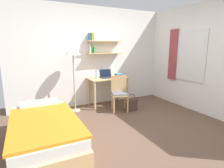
{
  "coord_description": "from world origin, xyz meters",
  "views": [
    {
      "loc": [
        -1.74,
        -2.61,
        1.58
      ],
      "look_at": [
        -0.2,
        0.51,
        0.85
      ],
      "focal_mm": 28.95,
      "sensor_mm": 36.0,
      "label": 1
    }
  ],
  "objects_px": {
    "desk_chair": "(119,92)",
    "water_bottle": "(97,74)",
    "standing_lamp": "(73,54)",
    "desk": "(108,83)",
    "book_stack": "(119,75)",
    "handbag": "(131,105)",
    "bed": "(45,132)",
    "laptop": "(106,76)"
  },
  "relations": [
    {
      "from": "desk_chair",
      "to": "water_bottle",
      "type": "distance_m",
      "value": 0.74
    },
    {
      "from": "standing_lamp",
      "to": "desk",
      "type": "bearing_deg",
      "value": 5.46
    },
    {
      "from": "desk",
      "to": "water_bottle",
      "type": "distance_m",
      "value": 0.44
    },
    {
      "from": "standing_lamp",
      "to": "book_stack",
      "type": "height_order",
      "value": "standing_lamp"
    },
    {
      "from": "book_stack",
      "to": "handbag",
      "type": "relative_size",
      "value": 0.57
    },
    {
      "from": "desk",
      "to": "book_stack",
      "type": "bearing_deg",
      "value": 5.48
    },
    {
      "from": "bed",
      "to": "handbag",
      "type": "distance_m",
      "value": 2.26
    },
    {
      "from": "water_bottle",
      "to": "bed",
      "type": "bearing_deg",
      "value": -136.26
    },
    {
      "from": "water_bottle",
      "to": "desk_chair",
      "type": "bearing_deg",
      "value": -46.29
    },
    {
      "from": "desk",
      "to": "standing_lamp",
      "type": "relative_size",
      "value": 0.64
    },
    {
      "from": "laptop",
      "to": "water_bottle",
      "type": "xyz_separation_m",
      "value": [
        -0.3,
        -0.07,
        0.06
      ]
    },
    {
      "from": "water_bottle",
      "to": "book_stack",
      "type": "xyz_separation_m",
      "value": [
        0.69,
        0.1,
        -0.08
      ]
    },
    {
      "from": "bed",
      "to": "standing_lamp",
      "type": "xyz_separation_m",
      "value": [
        0.85,
        1.35,
        1.15
      ]
    },
    {
      "from": "laptop",
      "to": "book_stack",
      "type": "relative_size",
      "value": 1.39
    },
    {
      "from": "water_bottle",
      "to": "standing_lamp",
      "type": "bearing_deg",
      "value": -177.78
    },
    {
      "from": "laptop",
      "to": "book_stack",
      "type": "xyz_separation_m",
      "value": [
        0.39,
        0.03,
        -0.01
      ]
    },
    {
      "from": "laptop",
      "to": "standing_lamp",
      "type": "bearing_deg",
      "value": -174.0
    },
    {
      "from": "laptop",
      "to": "book_stack",
      "type": "distance_m",
      "value": 0.39
    },
    {
      "from": "bed",
      "to": "laptop",
      "type": "bearing_deg",
      "value": 39.81
    },
    {
      "from": "standing_lamp",
      "to": "book_stack",
      "type": "xyz_separation_m",
      "value": [
        1.28,
        0.12,
        -0.59
      ]
    },
    {
      "from": "bed",
      "to": "book_stack",
      "type": "height_order",
      "value": "book_stack"
    },
    {
      "from": "standing_lamp",
      "to": "water_bottle",
      "type": "distance_m",
      "value": 0.78
    },
    {
      "from": "bed",
      "to": "laptop",
      "type": "distance_m",
      "value": 2.33
    },
    {
      "from": "bed",
      "to": "laptop",
      "type": "relative_size",
      "value": 5.58
    },
    {
      "from": "desk_chair",
      "to": "handbag",
      "type": "xyz_separation_m",
      "value": [
        0.26,
        -0.16,
        -0.32
      ]
    },
    {
      "from": "desk",
      "to": "standing_lamp",
      "type": "bearing_deg",
      "value": -174.54
    },
    {
      "from": "desk",
      "to": "desk_chair",
      "type": "distance_m",
      "value": 0.54
    },
    {
      "from": "desk",
      "to": "handbag",
      "type": "relative_size",
      "value": 2.39
    },
    {
      "from": "standing_lamp",
      "to": "laptop",
      "type": "relative_size",
      "value": 4.73
    },
    {
      "from": "standing_lamp",
      "to": "laptop",
      "type": "bearing_deg",
      "value": 6.0
    },
    {
      "from": "desk_chair",
      "to": "book_stack",
      "type": "height_order",
      "value": "desk_chair"
    },
    {
      "from": "desk",
      "to": "handbag",
      "type": "xyz_separation_m",
      "value": [
        0.34,
        -0.67,
        -0.46
      ]
    },
    {
      "from": "desk_chair",
      "to": "book_stack",
      "type": "xyz_separation_m",
      "value": [
        0.26,
        0.54,
        0.33
      ]
    },
    {
      "from": "standing_lamp",
      "to": "handbag",
      "type": "height_order",
      "value": "standing_lamp"
    },
    {
      "from": "desk_chair",
      "to": "standing_lamp",
      "type": "relative_size",
      "value": 0.54
    },
    {
      "from": "laptop",
      "to": "water_bottle",
      "type": "relative_size",
      "value": 1.43
    },
    {
      "from": "water_bottle",
      "to": "handbag",
      "type": "distance_m",
      "value": 1.16
    },
    {
      "from": "desk_chair",
      "to": "water_bottle",
      "type": "height_order",
      "value": "water_bottle"
    },
    {
      "from": "bed",
      "to": "desk_chair",
      "type": "bearing_deg",
      "value": 26.56
    },
    {
      "from": "desk",
      "to": "laptop",
      "type": "bearing_deg",
      "value": 174.95
    },
    {
      "from": "standing_lamp",
      "to": "handbag",
      "type": "xyz_separation_m",
      "value": [
        1.27,
        -0.58,
        -1.24
      ]
    },
    {
      "from": "bed",
      "to": "standing_lamp",
      "type": "height_order",
      "value": "standing_lamp"
    }
  ]
}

